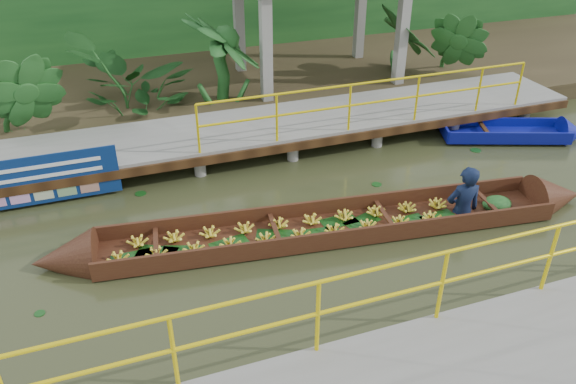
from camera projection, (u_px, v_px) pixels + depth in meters
name	position (u px, v px, depth m)	size (l,w,h in m)	color
ground	(292.00, 238.00, 9.52)	(80.00, 80.00, 0.00)	#2F351A
land_strip	(199.00, 82.00, 15.48)	(30.00, 8.00, 0.45)	#2E2417
far_dock	(239.00, 132.00, 12.06)	(16.00, 2.06, 1.66)	gray
vendor_boat	(352.00, 217.00, 9.59)	(9.72, 2.09, 2.21)	#38180F
moored_blue_boat	(538.00, 133.00, 12.82)	(3.31, 1.88, 0.77)	#0C1288
blue_banner	(31.00, 181.00, 10.07)	(3.07, 0.04, 0.96)	navy
tropical_plants	(213.00, 64.00, 13.08)	(14.56, 1.56, 1.95)	#144118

